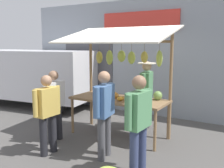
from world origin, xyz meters
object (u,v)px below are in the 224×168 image
object	(u,v)px
shopper_with_shopping_bag	(47,110)
parked_van	(29,73)
shopper_in_grey_tee	(104,109)
vendor_with_sunhat	(146,90)
shopper_with_ponytail	(139,119)
shopper_in_striped_shirt	(54,101)
market_stall	(120,69)

from	to	relation	value
shopper_with_shopping_bag	parked_van	bearing A→B (deg)	53.70
shopper_with_shopping_bag	shopper_in_grey_tee	size ratio (longest dim) A/B	0.94
vendor_with_sunhat	shopper_with_ponytail	bearing A→B (deg)	10.21
shopper_with_ponytail	parked_van	world-z (taller)	parked_van
shopper_in_grey_tee	shopper_in_striped_shirt	bearing A→B (deg)	74.17
shopper_with_ponytail	shopper_with_shopping_bag	xyz separation A→B (m)	(1.85, 0.10, -0.07)
shopper_with_ponytail	shopper_in_grey_tee	distance (m)	0.89
market_stall	shopper_with_ponytail	distance (m)	2.00
market_stall	shopper_with_shopping_bag	xyz separation A→B (m)	(0.67, 1.61, -0.68)
vendor_with_sunhat	parked_van	size ratio (longest dim) A/B	0.37
parked_van	shopper_with_ponytail	bearing A→B (deg)	146.51
market_stall	shopper_with_shopping_bag	world-z (taller)	market_stall
shopper_with_ponytail	shopper_in_grey_tee	bearing A→B (deg)	72.56
market_stall	vendor_with_sunhat	xyz separation A→B (m)	(-0.33, -0.70, -0.55)
shopper_in_grey_tee	parked_van	xyz separation A→B (m)	(4.57, -2.27, 0.18)
vendor_with_sunhat	shopper_in_grey_tee	bearing A→B (deg)	-10.43
vendor_with_sunhat	shopper_with_shopping_bag	world-z (taller)	vendor_with_sunhat
shopper_with_ponytail	shopper_in_grey_tee	xyz separation A→B (m)	(0.83, -0.30, -0.01)
vendor_with_sunhat	parked_van	distance (m)	4.58
market_stall	shopper_with_shopping_bag	distance (m)	1.87
market_stall	shopper_in_grey_tee	size ratio (longest dim) A/B	1.54
parked_van	shopper_in_striped_shirt	bearing A→B (deg)	138.51
shopper_in_grey_tee	parked_van	size ratio (longest dim) A/B	0.35
market_stall	shopper_with_ponytail	bearing A→B (deg)	127.97
shopper_in_grey_tee	vendor_with_sunhat	bearing A→B (deg)	-8.93
shopper_with_shopping_bag	shopper_in_grey_tee	xyz separation A→B (m)	(-1.02, -0.41, 0.07)
shopper_in_grey_tee	parked_van	bearing A→B (deg)	54.39
vendor_with_sunhat	shopper_in_striped_shirt	xyz separation A→B (m)	(1.37, 1.74, -0.12)
shopper_in_grey_tee	shopper_with_shopping_bag	bearing A→B (deg)	102.75
shopper_with_ponytail	shopper_in_striped_shirt	world-z (taller)	shopper_with_ponytail
vendor_with_sunhat	shopper_in_striped_shirt	size ratio (longest dim) A/B	1.09
market_stall	parked_van	xyz separation A→B (m)	(4.23, -1.07, -0.43)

